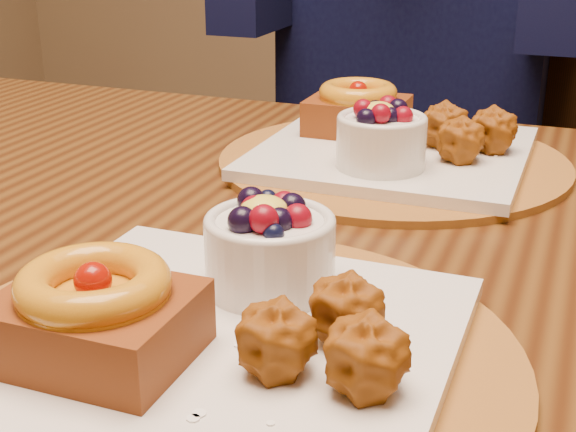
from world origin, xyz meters
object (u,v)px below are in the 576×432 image
object	(u,v)px
chair_far	(447,182)
place_setting_far	(390,143)
dining_table	(328,316)
place_setting_near	(216,325)

from	to	relation	value
chair_far	place_setting_far	bearing A→B (deg)	-65.84
dining_table	place_setting_near	xyz separation A→B (m)	(-0.00, -0.22, 0.10)
place_setting_near	dining_table	bearing A→B (deg)	89.28
dining_table	chair_far	bearing A→B (deg)	92.82
place_setting_near	place_setting_far	xyz separation A→B (m)	(-0.00, 0.43, 0.00)
place_setting_far	chair_far	distance (m)	0.68
place_setting_near	chair_far	world-z (taller)	chair_far
dining_table	place_setting_near	world-z (taller)	place_setting_near
dining_table	chair_far	distance (m)	0.86
place_setting_far	dining_table	bearing A→B (deg)	-89.27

